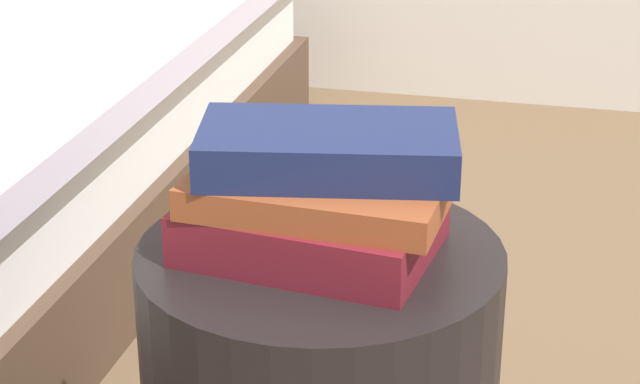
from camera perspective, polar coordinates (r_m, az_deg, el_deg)
book_maroon at (r=1.33m, az=-0.41°, el=-1.59°), size 0.30×0.23×0.06m
book_rust at (r=1.29m, az=-0.19°, el=0.04°), size 0.29×0.19×0.04m
book_navy at (r=1.29m, az=0.40°, el=2.09°), size 0.31×0.20×0.05m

